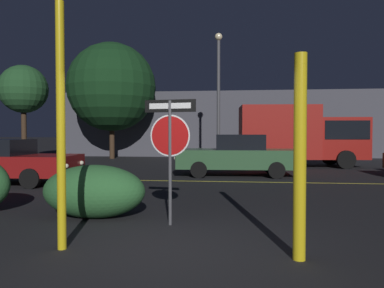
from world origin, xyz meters
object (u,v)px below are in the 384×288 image
Objects in this scene: stop_sign at (170,136)px; yellow_pole_left at (61,126)px; delivery_truck at (301,134)px; tree_1 at (112,87)px; passing_car_2 at (237,155)px; street_lamp at (218,88)px; tree_0 at (23,90)px; yellow_pole_right at (300,157)px; hedge_bush_1 at (94,191)px.

stop_sign is 2.00m from yellow_pole_left.
tree_1 is at bearing -114.66° from delivery_truck.
passing_car_2 is at bearing -47.63° from tree_1.
tree_1 is at bearing 106.51° from yellow_pole_left.
tree_0 is (-12.51, 4.19, 0.58)m from street_lamp.
delivery_truck is (3.12, 4.32, 0.80)m from passing_car_2.
passing_car_2 is at bearing -30.75° from tree_0.
stop_sign is at bearing -22.96° from delivery_truck.
yellow_pole_right is at bearing -1.34° from yellow_pole_left.
tree_1 reaches higher than hedge_bush_1.
delivery_truck is at bearing 80.12° from stop_sign.
delivery_truck is (2.38, 13.81, 0.25)m from yellow_pole_right.
hedge_bush_1 is at bearing 157.52° from passing_car_2.
yellow_pole_left is 0.47× the size of tree_1.
street_lamp is (-4.00, -0.55, 2.21)m from delivery_truck.
hedge_bush_1 is 13.23m from delivery_truck.
yellow_pole_right is at bearing -64.63° from tree_1.
hedge_bush_1 is at bearing 175.18° from stop_sign.
street_lamp reaches higher than delivery_truck.
yellow_pole_right is 0.44× the size of delivery_truck.
hedge_bush_1 is 11.87m from street_lamp.
tree_1 is (-8.58, 18.09, 3.20)m from yellow_pole_right.
delivery_truck is 17.14m from tree_0.
passing_car_2 is at bearing 75.12° from yellow_pole_left.
tree_0 is at bearing 128.98° from yellow_pole_right.
tree_1 reaches higher than tree_0.
stop_sign is at bearing 50.42° from yellow_pole_left.
yellow_pole_left is at bearing -73.49° from tree_1.
delivery_truck is 4.61m from street_lamp.
delivery_truck is (4.35, 12.20, -0.01)m from stop_sign.
yellow_pole_left is 3.26m from yellow_pole_right.
yellow_pole_left is 20.68m from tree_0.
yellow_pole_right is 0.41× the size of street_lamp.
passing_car_2 is 4.91m from street_lamp.
delivery_truck is at bearing 63.41° from hedge_bush_1.
street_lamp reaches higher than yellow_pole_left.
tree_0 is at bearing 137.25° from stop_sign.
tree_0 is (-10.61, 15.44, 3.86)m from hedge_bush_1.
yellow_pole_left is 0.58× the size of delivery_truck.
yellow_pole_left reaches higher than stop_sign.
hedge_bush_1 is at bearing -72.54° from tree_1.
yellow_pole_right is at bearing -51.02° from tree_0.
stop_sign reaches higher than passing_car_2.
stop_sign is 1.11× the size of hedge_bush_1.
stop_sign reaches higher than hedge_bush_1.
street_lamp is at bearing 96.96° from yellow_pole_right.
yellow_pole_left reaches higher than delivery_truck.
street_lamp is 1.09× the size of tree_0.
hedge_bush_1 is at bearing -55.51° from tree_0.
street_lamp is at bearing -34.73° from tree_1.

